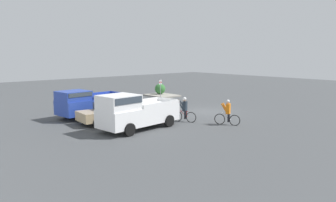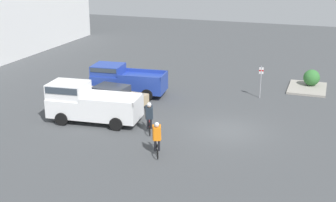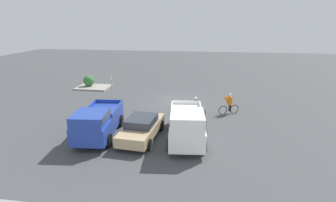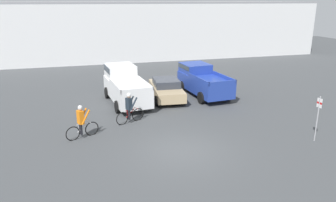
{
  "view_description": "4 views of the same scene",
  "coord_description": "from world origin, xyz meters",
  "px_view_note": "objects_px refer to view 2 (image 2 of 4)",
  "views": [
    {
      "loc": [
        -17.69,
        19.97,
        4.77
      ],
      "look_at": [
        0.46,
        3.81,
        1.2
      ],
      "focal_mm": 35.0,
      "sensor_mm": 36.0,
      "label": 1
    },
    {
      "loc": [
        -24.41,
        -4.99,
        9.94
      ],
      "look_at": [
        0.46,
        3.81,
        1.2
      ],
      "focal_mm": 50.0,
      "sensor_mm": 36.0,
      "label": 2
    },
    {
      "loc": [
        -2.3,
        22.96,
        7.22
      ],
      "look_at": [
        0.46,
        3.81,
        1.2
      ],
      "focal_mm": 28.0,
      "sensor_mm": 36.0,
      "label": 3
    },
    {
      "loc": [
        -4.24,
        -13.01,
        6.62
      ],
      "look_at": [
        0.46,
        3.81,
        1.2
      ],
      "focal_mm": 35.0,
      "sensor_mm": 36.0,
      "label": 4
    }
  ],
  "objects_px": {
    "fire_lane_sign": "(261,79)",
    "shrub": "(312,78)",
    "pickup_truck_1": "(124,79)",
    "sedan_0": "(111,96)",
    "cyclist_1": "(157,138)",
    "pickup_truck_0": "(88,102)",
    "cyclist_0": "(149,117)"
  },
  "relations": [
    {
      "from": "sedan_0",
      "to": "shrub",
      "type": "distance_m",
      "value": 14.93
    },
    {
      "from": "shrub",
      "to": "sedan_0",
      "type": "bearing_deg",
      "value": 126.74
    },
    {
      "from": "cyclist_1",
      "to": "fire_lane_sign",
      "type": "xyz_separation_m",
      "value": [
        10.95,
        -3.43,
        0.53
      ]
    },
    {
      "from": "pickup_truck_1",
      "to": "cyclist_1",
      "type": "height_order",
      "value": "pickup_truck_1"
    },
    {
      "from": "fire_lane_sign",
      "to": "cyclist_0",
      "type": "bearing_deg",
      "value": 149.57
    },
    {
      "from": "cyclist_0",
      "to": "cyclist_1",
      "type": "xyz_separation_m",
      "value": [
        -2.63,
        -1.46,
        -0.03
      ]
    },
    {
      "from": "shrub",
      "to": "cyclist_1",
      "type": "bearing_deg",
      "value": 155.89
    },
    {
      "from": "sedan_0",
      "to": "pickup_truck_1",
      "type": "xyz_separation_m",
      "value": [
        2.77,
        0.33,
        0.37
      ]
    },
    {
      "from": "pickup_truck_0",
      "to": "sedan_0",
      "type": "relative_size",
      "value": 1.19
    },
    {
      "from": "sedan_0",
      "to": "cyclist_0",
      "type": "bearing_deg",
      "value": -129.21
    },
    {
      "from": "fire_lane_sign",
      "to": "sedan_0",
      "type": "bearing_deg",
      "value": 120.26
    },
    {
      "from": "sedan_0",
      "to": "shrub",
      "type": "height_order",
      "value": "sedan_0"
    },
    {
      "from": "cyclist_1",
      "to": "fire_lane_sign",
      "type": "relative_size",
      "value": 0.77
    },
    {
      "from": "pickup_truck_0",
      "to": "fire_lane_sign",
      "type": "xyz_separation_m",
      "value": [
        7.97,
        -8.95,
        0.19
      ]
    },
    {
      "from": "sedan_0",
      "to": "fire_lane_sign",
      "type": "relative_size",
      "value": 2.07
    },
    {
      "from": "pickup_truck_0",
      "to": "cyclist_1",
      "type": "height_order",
      "value": "pickup_truck_0"
    },
    {
      "from": "pickup_truck_1",
      "to": "fire_lane_sign",
      "type": "bearing_deg",
      "value": -75.47
    },
    {
      "from": "pickup_truck_0",
      "to": "cyclist_0",
      "type": "bearing_deg",
      "value": -94.88
    },
    {
      "from": "cyclist_0",
      "to": "fire_lane_sign",
      "type": "relative_size",
      "value": 0.78
    },
    {
      "from": "pickup_truck_1",
      "to": "fire_lane_sign",
      "type": "xyz_separation_m",
      "value": [
        2.36,
        -9.12,
        0.28
      ]
    },
    {
      "from": "pickup_truck_0",
      "to": "cyclist_0",
      "type": "height_order",
      "value": "pickup_truck_0"
    },
    {
      "from": "fire_lane_sign",
      "to": "cyclist_1",
      "type": "bearing_deg",
      "value": 162.6
    },
    {
      "from": "cyclist_1",
      "to": "shrub",
      "type": "xyz_separation_m",
      "value": [
        14.75,
        -6.6,
        -0.1
      ]
    },
    {
      "from": "pickup_truck_0",
      "to": "fire_lane_sign",
      "type": "height_order",
      "value": "pickup_truck_0"
    },
    {
      "from": "pickup_truck_1",
      "to": "cyclist_0",
      "type": "relative_size",
      "value": 2.99
    },
    {
      "from": "pickup_truck_0",
      "to": "pickup_truck_1",
      "type": "distance_m",
      "value": 5.61
    },
    {
      "from": "fire_lane_sign",
      "to": "shrub",
      "type": "distance_m",
      "value": 4.99
    },
    {
      "from": "pickup_truck_0",
      "to": "pickup_truck_1",
      "type": "xyz_separation_m",
      "value": [
        5.61,
        0.18,
        -0.09
      ]
    },
    {
      "from": "shrub",
      "to": "pickup_truck_0",
      "type": "bearing_deg",
      "value": 134.17
    },
    {
      "from": "pickup_truck_1",
      "to": "shrub",
      "type": "height_order",
      "value": "pickup_truck_1"
    },
    {
      "from": "cyclist_1",
      "to": "cyclist_0",
      "type": "bearing_deg",
      "value": 28.95
    },
    {
      "from": "sedan_0",
      "to": "fire_lane_sign",
      "type": "height_order",
      "value": "fire_lane_sign"
    }
  ]
}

